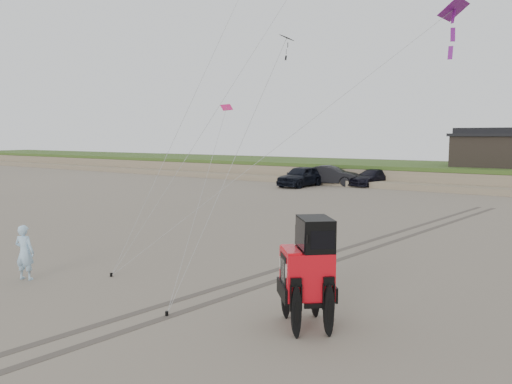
# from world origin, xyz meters

# --- Properties ---
(ground) EXTENTS (160.00, 160.00, 0.00)m
(ground) POSITION_xyz_m (0.00, 0.00, 0.00)
(ground) COLOR #6B6054
(ground) RESTS_ON ground
(dune_ridge) EXTENTS (160.00, 14.25, 1.73)m
(dune_ridge) POSITION_xyz_m (0.00, 37.50, 0.82)
(dune_ridge) COLOR #7A6B54
(dune_ridge) RESTS_ON ground
(cabin) EXTENTS (6.40, 5.40, 3.35)m
(cabin) POSITION_xyz_m (2.00, 37.00, 3.24)
(cabin) COLOR black
(cabin) RESTS_ON dune_ridge
(truck_a) EXTENTS (2.40, 5.35, 1.79)m
(truck_a) POSITION_xyz_m (-11.61, 27.72, 0.89)
(truck_a) COLOR black
(truck_a) RESTS_ON ground
(truck_b) EXTENTS (5.48, 2.81, 1.72)m
(truck_b) POSITION_xyz_m (-10.06, 30.33, 0.86)
(truck_b) COLOR black
(truck_b) RESTS_ON ground
(truck_c) EXTENTS (3.37, 5.41, 1.46)m
(truck_c) POSITION_xyz_m (-6.64, 31.64, 0.73)
(truck_c) COLOR black
(truck_c) RESTS_ON ground
(jeep) EXTENTS (5.65, 5.39, 2.04)m
(jeep) POSITION_xyz_m (4.12, -0.24, 1.02)
(jeep) COLOR red
(jeep) RESTS_ON ground
(man) EXTENTS (0.72, 0.60, 1.70)m
(man) POSITION_xyz_m (-4.81, -1.74, 0.85)
(man) COLOR #96C1E7
(man) RESTS_ON ground
(kite_flock) EXTENTS (9.80, 6.33, 8.47)m
(kite_flock) POSITION_xyz_m (2.49, 8.02, 9.25)
(kite_flock) COLOR #74167B
(kite_flock) RESTS_ON ground
(stake_main) EXTENTS (0.08, 0.08, 0.12)m
(stake_main) POSITION_xyz_m (-2.89, -0.06, 0.06)
(stake_main) COLOR black
(stake_main) RESTS_ON ground
(stake_aux) EXTENTS (0.08, 0.08, 0.12)m
(stake_aux) POSITION_xyz_m (0.98, -1.57, 0.06)
(stake_aux) COLOR black
(stake_aux) RESTS_ON ground
(tire_tracks) EXTENTS (5.22, 29.74, 0.01)m
(tire_tracks) POSITION_xyz_m (2.00, 8.00, 0.00)
(tire_tracks) COLOR #4C443D
(tire_tracks) RESTS_ON ground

